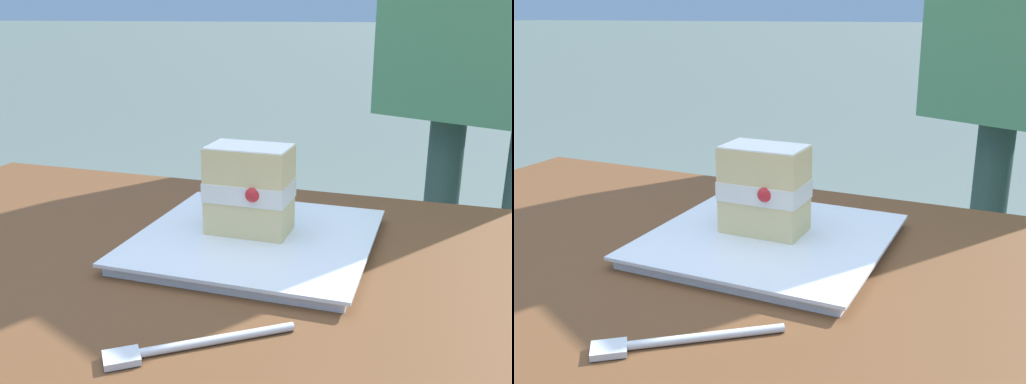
# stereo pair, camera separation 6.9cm
# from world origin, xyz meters

# --- Properties ---
(dessert_plate) EXTENTS (0.28, 0.28, 0.02)m
(dessert_plate) POSITION_xyz_m (-0.03, -0.27, 0.78)
(dessert_plate) COLOR white
(dessert_plate) RESTS_ON patio_table
(cake_slice) EXTENTS (0.10, 0.07, 0.11)m
(cake_slice) POSITION_xyz_m (-0.02, -0.28, 0.84)
(cake_slice) COLOR #EAD18C
(cake_slice) RESTS_ON dessert_plate
(dessert_fork) EXTENTS (0.15, 0.11, 0.01)m
(dessert_fork) POSITION_xyz_m (-0.04, -0.03, 0.77)
(dessert_fork) COLOR silver
(dessert_fork) RESTS_ON patio_table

